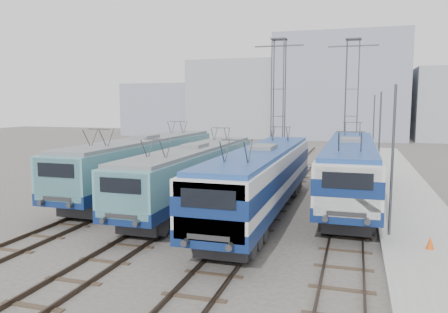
% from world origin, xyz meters
% --- Properties ---
extents(ground, '(160.00, 160.00, 0.00)m').
position_xyz_m(ground, '(0.00, 0.00, 0.00)').
color(ground, '#514C47').
extents(platform, '(4.00, 70.00, 0.30)m').
position_xyz_m(platform, '(10.20, 8.00, 0.15)').
color(platform, '#9E9E99').
rests_on(platform, ground).
extents(locomotive_far_left, '(2.96, 18.69, 3.52)m').
position_xyz_m(locomotive_far_left, '(-6.75, 8.20, 2.32)').
color(locomotive_far_left, navy).
rests_on(locomotive_far_left, ground).
extents(locomotive_center_left, '(2.76, 17.45, 3.28)m').
position_xyz_m(locomotive_center_left, '(-2.25, 5.86, 2.18)').
color(locomotive_center_left, navy).
rests_on(locomotive_center_left, ground).
extents(locomotive_center_right, '(2.90, 18.31, 3.44)m').
position_xyz_m(locomotive_center_right, '(2.25, 4.42, 2.33)').
color(locomotive_center_right, navy).
rests_on(locomotive_center_right, ground).
extents(locomotive_far_right, '(2.99, 18.89, 3.55)m').
position_xyz_m(locomotive_far_right, '(6.75, 9.28, 2.40)').
color(locomotive_far_right, navy).
rests_on(locomotive_far_right, ground).
extents(catenary_tower_west, '(4.50, 1.20, 12.00)m').
position_xyz_m(catenary_tower_west, '(0.00, 22.00, 6.64)').
color(catenary_tower_west, '#3F4247').
rests_on(catenary_tower_west, ground).
extents(catenary_tower_east, '(4.50, 1.20, 12.00)m').
position_xyz_m(catenary_tower_east, '(6.50, 24.00, 6.64)').
color(catenary_tower_east, '#3F4247').
rests_on(catenary_tower_east, ground).
extents(mast_front, '(0.12, 0.12, 7.00)m').
position_xyz_m(mast_front, '(8.60, 2.00, 3.50)').
color(mast_front, '#3F4247').
rests_on(mast_front, ground).
extents(mast_mid, '(0.12, 0.12, 7.00)m').
position_xyz_m(mast_mid, '(8.60, 14.00, 3.50)').
color(mast_mid, '#3F4247').
rests_on(mast_mid, ground).
extents(mast_rear, '(0.12, 0.12, 7.00)m').
position_xyz_m(mast_rear, '(8.60, 26.00, 3.50)').
color(mast_rear, '#3F4247').
rests_on(mast_rear, ground).
extents(safety_cone, '(0.32, 0.32, 0.53)m').
position_xyz_m(safety_cone, '(10.05, 0.40, 0.57)').
color(safety_cone, '#DC5212').
rests_on(safety_cone, platform).
extents(building_west, '(18.00, 12.00, 14.00)m').
position_xyz_m(building_west, '(-14.00, 62.00, 7.00)').
color(building_west, '#8D969E').
rests_on(building_west, ground).
extents(building_center, '(22.00, 14.00, 18.00)m').
position_xyz_m(building_center, '(4.00, 62.00, 9.00)').
color(building_center, gray).
rests_on(building_center, ground).
extents(building_far_west, '(14.00, 10.00, 10.00)m').
position_xyz_m(building_far_west, '(-30.00, 62.00, 5.00)').
color(building_far_west, gray).
rests_on(building_far_west, ground).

